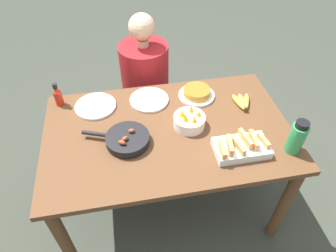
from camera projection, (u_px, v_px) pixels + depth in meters
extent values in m
plane|color=#383D33|center=(168.00, 200.00, 2.29)|extent=(14.00, 14.00, 0.00)
cube|color=brown|center=(168.00, 132.00, 1.77)|extent=(1.44, 0.89, 0.03)
cylinder|color=brown|center=(65.00, 242.00, 1.68)|extent=(0.07, 0.07, 0.73)
cylinder|color=brown|center=(284.00, 204.00, 1.85)|extent=(0.07, 0.07, 0.73)
cylinder|color=brown|center=(71.00, 143.00, 2.22)|extent=(0.07, 0.07, 0.73)
cylinder|color=brown|center=(240.00, 121.00, 2.39)|extent=(0.07, 0.07, 0.73)
ellipsoid|color=gold|center=(246.00, 102.00, 1.91)|extent=(0.10, 0.17, 0.04)
ellipsoid|color=gold|center=(242.00, 102.00, 1.91)|extent=(0.05, 0.17, 0.04)
ellipsoid|color=gold|center=(239.00, 102.00, 1.90)|extent=(0.07, 0.17, 0.04)
cylinder|color=#4C3819|center=(246.00, 110.00, 1.86)|extent=(0.02, 0.02, 0.04)
cube|color=silver|center=(241.00, 148.00, 1.62)|extent=(0.29, 0.17, 0.05)
cube|color=#F29E56|center=(222.00, 149.00, 1.56)|extent=(0.03, 0.11, 0.04)
cube|color=#F29E56|center=(230.00, 145.00, 1.57)|extent=(0.04, 0.12, 0.05)
cube|color=#F29E56|center=(239.00, 147.00, 1.57)|extent=(0.04, 0.11, 0.04)
cube|color=#F29E56|center=(245.00, 139.00, 1.60)|extent=(0.04, 0.13, 0.05)
cube|color=#F29E56|center=(254.00, 140.00, 1.60)|extent=(0.03, 0.12, 0.05)
cube|color=#F29E56|center=(263.00, 141.00, 1.61)|extent=(0.04, 0.10, 0.04)
cylinder|color=black|center=(128.00, 142.00, 1.68)|extent=(0.24, 0.24, 0.01)
cylinder|color=black|center=(128.00, 139.00, 1.66)|extent=(0.25, 0.25, 0.04)
cylinder|color=black|center=(94.00, 134.00, 1.68)|extent=(0.14, 0.07, 0.02)
ellipsoid|color=brown|center=(125.00, 139.00, 1.62)|extent=(0.05, 0.04, 0.03)
ellipsoid|color=brown|center=(122.00, 142.00, 1.59)|extent=(0.05, 0.05, 0.03)
ellipsoid|color=brown|center=(131.00, 131.00, 1.66)|extent=(0.04, 0.03, 0.03)
cylinder|color=white|center=(196.00, 95.00, 1.97)|extent=(0.24, 0.24, 0.02)
cylinder|color=gold|center=(197.00, 92.00, 1.95)|extent=(0.18, 0.18, 0.04)
cylinder|color=#9B601E|center=(197.00, 89.00, 1.94)|extent=(0.17, 0.17, 0.00)
cylinder|color=white|center=(149.00, 100.00, 1.94)|extent=(0.25, 0.25, 0.02)
cylinder|color=silver|center=(151.00, 95.00, 1.96)|extent=(0.04, 0.13, 0.01)
cube|color=silver|center=(157.00, 103.00, 1.90)|extent=(0.04, 0.06, 0.00)
cylinder|color=white|center=(96.00, 106.00, 1.90)|extent=(0.26, 0.26, 0.02)
cylinder|color=silver|center=(98.00, 107.00, 1.87)|extent=(0.13, 0.04, 0.01)
cube|color=silver|center=(84.00, 106.00, 1.88)|extent=(0.05, 0.04, 0.00)
cylinder|color=white|center=(189.00, 121.00, 1.76)|extent=(0.19, 0.19, 0.07)
cone|color=orange|center=(199.00, 114.00, 1.73)|extent=(0.04, 0.04, 0.05)
cone|color=orange|center=(191.00, 109.00, 1.75)|extent=(0.04, 0.04, 0.06)
cone|color=orange|center=(182.00, 113.00, 1.73)|extent=(0.05, 0.05, 0.05)
cone|color=orange|center=(185.00, 117.00, 1.70)|extent=(0.06, 0.07, 0.06)
cone|color=orange|center=(194.00, 119.00, 1.69)|extent=(0.04, 0.04, 0.05)
cylinder|color=#2D9351|center=(296.00, 139.00, 1.58)|extent=(0.09, 0.09, 0.18)
cylinder|color=black|center=(302.00, 125.00, 1.51)|extent=(0.07, 0.07, 0.03)
cylinder|color=#B72814|center=(59.00, 98.00, 1.89)|extent=(0.05, 0.05, 0.10)
cone|color=#B72814|center=(56.00, 90.00, 1.84)|extent=(0.05, 0.05, 0.03)
cylinder|color=black|center=(55.00, 86.00, 1.82)|extent=(0.03, 0.03, 0.03)
cube|color=black|center=(148.00, 119.00, 2.62)|extent=(0.40, 0.40, 0.43)
cylinder|color=maroon|center=(145.00, 75.00, 2.30)|extent=(0.36, 0.36, 0.50)
cylinder|color=#DBB28E|center=(143.00, 43.00, 2.10)|extent=(0.08, 0.08, 0.05)
sphere|color=#DBB28E|center=(142.00, 27.00, 2.02)|extent=(0.18, 0.18, 0.18)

